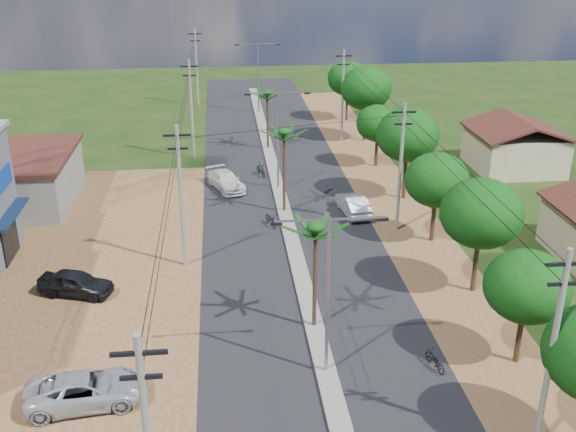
{
  "coord_description": "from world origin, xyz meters",
  "views": [
    {
      "loc": [
        -4.5,
        -26.07,
        19.14
      ],
      "look_at": [
        -0.53,
        12.15,
        3.0
      ],
      "focal_mm": 42.0,
      "sensor_mm": 36.0,
      "label": 1
    }
  ],
  "objects_px": {
    "car_silver_mid": "(353,205)",
    "car_parked_dark": "(76,284)",
    "car_parked_silver": "(86,390)",
    "moto_rider_east": "(435,361)",
    "car_white_far": "(226,181)"
  },
  "relations": [
    {
      "from": "car_white_far",
      "to": "moto_rider_east",
      "type": "bearing_deg",
      "value": -91.47
    },
    {
      "from": "car_parked_silver",
      "to": "moto_rider_east",
      "type": "bearing_deg",
      "value": -93.49
    },
    {
      "from": "car_silver_mid",
      "to": "moto_rider_east",
      "type": "height_order",
      "value": "car_silver_mid"
    },
    {
      "from": "car_parked_dark",
      "to": "car_silver_mid",
      "type": "bearing_deg",
      "value": -43.29
    },
    {
      "from": "car_silver_mid",
      "to": "car_parked_dark",
      "type": "relative_size",
      "value": 1.04
    },
    {
      "from": "car_white_far",
      "to": "car_parked_silver",
      "type": "relative_size",
      "value": 0.9
    },
    {
      "from": "car_parked_dark",
      "to": "moto_rider_east",
      "type": "relative_size",
      "value": 2.63
    },
    {
      "from": "car_silver_mid",
      "to": "car_parked_dark",
      "type": "distance_m",
      "value": 20.77
    },
    {
      "from": "moto_rider_east",
      "to": "car_white_far",
      "type": "bearing_deg",
      "value": -84.72
    },
    {
      "from": "car_white_far",
      "to": "moto_rider_east",
      "type": "relative_size",
      "value": 2.91
    },
    {
      "from": "car_parked_silver",
      "to": "moto_rider_east",
      "type": "distance_m",
      "value": 16.03
    },
    {
      "from": "car_white_far",
      "to": "car_silver_mid",
      "type": "bearing_deg",
      "value": -55.88
    },
    {
      "from": "car_white_far",
      "to": "car_parked_dark",
      "type": "bearing_deg",
      "value": -139.84
    },
    {
      "from": "car_parked_silver",
      "to": "car_parked_dark",
      "type": "distance_m",
      "value": 10.26
    },
    {
      "from": "car_silver_mid",
      "to": "car_parked_dark",
      "type": "bearing_deg",
      "value": 23.12
    }
  ]
}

